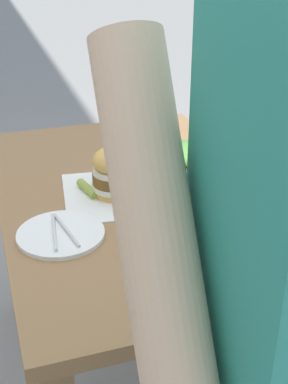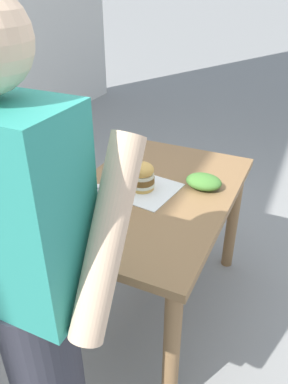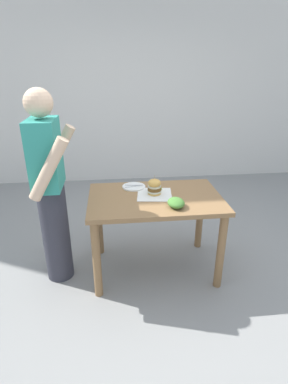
% 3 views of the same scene
% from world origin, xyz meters
% --- Properties ---
extents(ground_plane, '(80.00, 80.00, 0.00)m').
position_xyz_m(ground_plane, '(0.00, 0.00, 0.00)').
color(ground_plane, gray).
extents(patio_table, '(0.76, 1.18, 0.76)m').
position_xyz_m(patio_table, '(0.00, 0.00, 0.63)').
color(patio_table, olive).
rests_on(patio_table, ground).
extents(serving_paper, '(0.34, 0.34, 0.00)m').
position_xyz_m(serving_paper, '(0.05, -0.00, 0.76)').
color(serving_paper, white).
rests_on(serving_paper, patio_table).
extents(sandwich, '(0.13, 0.13, 0.18)m').
position_xyz_m(sandwich, '(0.06, 0.00, 0.84)').
color(sandwich, gold).
rests_on(sandwich, serving_paper).
extents(pickle_spear, '(0.05, 0.10, 0.02)m').
position_xyz_m(pickle_spear, '(0.13, -0.03, 0.78)').
color(pickle_spear, '#8EA83D').
rests_on(pickle_spear, serving_paper).
extents(side_plate_with_forks, '(0.22, 0.22, 0.02)m').
position_xyz_m(side_plate_with_forks, '(0.24, 0.17, 0.77)').
color(side_plate_with_forks, white).
rests_on(side_plate_with_forks, patio_table).
extents(side_salad, '(0.18, 0.14, 0.07)m').
position_xyz_m(side_salad, '(-0.22, -0.14, 0.80)').
color(side_salad, '#477F33').
rests_on(side_salad, patio_table).
extents(diner_across_table, '(0.55, 0.35, 1.69)m').
position_xyz_m(diner_across_table, '(-0.01, 0.89, 0.88)').
color(diner_across_table, '#33333D').
rests_on(diner_across_table, ground).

